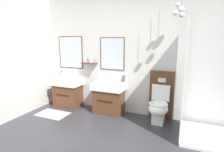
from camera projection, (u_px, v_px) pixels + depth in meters
wall_back at (131, 52)px, 3.99m from camera, size 4.46×0.61×2.73m
bath_mat at (53, 114)px, 4.09m from camera, size 0.68×0.44×0.01m
vanity_sink_left at (68, 92)px, 4.55m from camera, size 0.70×0.47×0.69m
tap_on_left_sink at (71, 74)px, 4.62m from camera, size 0.03×0.13×0.11m
vanity_sink_right at (109, 97)px, 4.12m from camera, size 0.70×0.47×0.69m
tap_on_right_sink at (112, 78)px, 4.20m from camera, size 0.03×0.13×0.11m
toilet at (160, 103)px, 3.69m from camera, size 0.48×0.62×1.00m
toothbrush_cup at (62, 74)px, 4.72m from camera, size 0.07×0.07×0.21m
soap_dispenser at (124, 79)px, 4.09m from camera, size 0.06×0.06×0.19m
shower_tray at (199, 113)px, 3.09m from camera, size 0.88×0.90×1.95m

